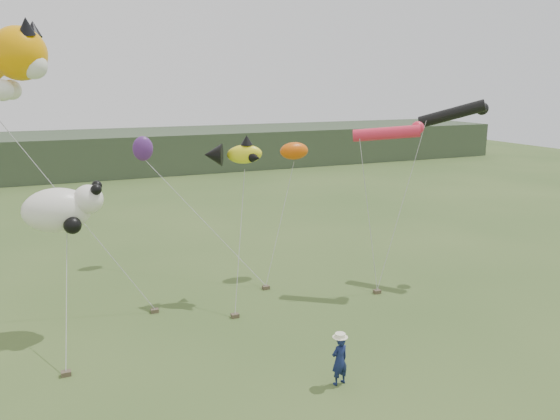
# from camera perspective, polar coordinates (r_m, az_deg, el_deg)

# --- Properties ---
(ground) EXTENTS (120.00, 120.00, 0.00)m
(ground) POSITION_cam_1_polar(r_m,az_deg,el_deg) (18.39, 1.55, -16.40)
(ground) COLOR #385123
(ground) RESTS_ON ground
(headland) EXTENTS (90.00, 13.00, 4.00)m
(headland) POSITION_cam_1_polar(r_m,az_deg,el_deg) (59.73, -19.73, 5.50)
(headland) COLOR #2D3D28
(headland) RESTS_ON ground
(festival_attendant) EXTENTS (0.64, 0.47, 1.60)m
(festival_attendant) POSITION_cam_1_polar(r_m,az_deg,el_deg) (17.38, 6.24, -15.34)
(festival_attendant) COLOR #131E4A
(festival_attendant) RESTS_ON ground
(sandbag_anchors) EXTENTS (13.24, 4.66, 0.15)m
(sandbag_anchors) POSITION_cam_1_polar(r_m,az_deg,el_deg) (22.39, -5.21, -10.58)
(sandbag_anchors) COLOR brown
(sandbag_anchors) RESTS_ON ground
(fish_kite) EXTENTS (2.61, 1.72, 1.26)m
(fish_kite) POSITION_cam_1_polar(r_m,az_deg,el_deg) (22.85, -4.93, 5.88)
(fish_kite) COLOR yellow
(fish_kite) RESTS_ON ground
(tube_kites) EXTENTS (6.60, 2.48, 1.80)m
(tube_kites) POSITION_cam_1_polar(r_m,az_deg,el_deg) (25.31, 15.16, 8.89)
(tube_kites) COLOR black
(tube_kites) RESTS_ON ground
(panda_kite) EXTENTS (2.81, 1.82, 1.75)m
(panda_kite) POSITION_cam_1_polar(r_m,az_deg,el_deg) (21.07, -21.78, 0.12)
(panda_kite) COLOR white
(panda_kite) RESTS_ON ground
(misc_kites) EXTENTS (7.49, 5.24, 1.25)m
(misc_kites) POSITION_cam_1_polar(r_m,az_deg,el_deg) (26.76, -6.30, 6.27)
(misc_kites) COLOR #DB5407
(misc_kites) RESTS_ON ground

